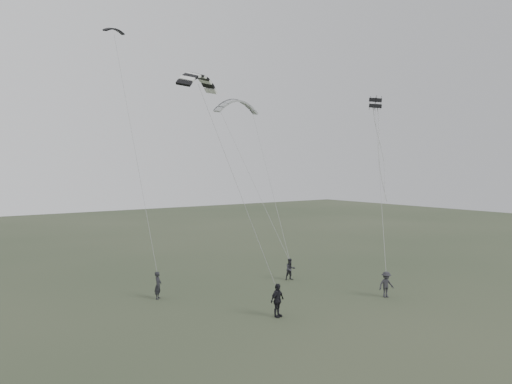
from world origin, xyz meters
TOP-DOWN VIEW (x-y plane):
  - ground at (0.00, 0.00)m, footprint 140.00×140.00m
  - flyer_left at (-5.96, 6.79)m, footprint 0.72×0.74m
  - flyer_right at (4.16, 5.94)m, footprint 0.89×0.77m
  - flyer_center at (-2.25, -0.60)m, footprint 1.17×0.73m
  - flyer_far at (5.94, -1.41)m, footprint 1.18×0.84m
  - kite_dark_small at (-6.62, 12.04)m, footprint 1.56×0.84m
  - kite_pale_large at (5.79, 15.42)m, footprint 4.24×1.53m
  - kite_striped at (-5.21, 2.88)m, footprint 3.38×2.59m
  - kite_box at (10.14, 3.26)m, footprint 0.74×0.82m

SIDE VIEW (x-z plane):
  - ground at x=0.00m, z-range 0.00..0.00m
  - flyer_right at x=4.16m, z-range 0.00..1.57m
  - flyer_far at x=5.94m, z-range 0.00..1.65m
  - flyer_left at x=-5.96m, z-range 0.00..1.72m
  - flyer_center at x=-2.25m, z-range 0.00..1.86m
  - kite_box at x=10.14m, z-range 12.66..13.48m
  - kite_striped at x=-5.21m, z-range 12.73..14.16m
  - kite_pale_large at x=5.79m, z-range 13.28..15.12m
  - kite_dark_small at x=-6.62m, z-range 17.48..18.07m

